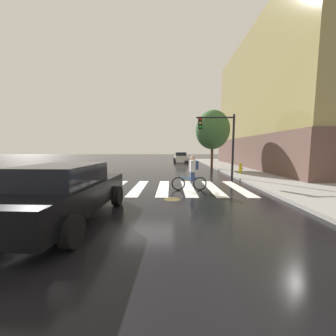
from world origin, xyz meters
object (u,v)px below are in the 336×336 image
object	(u,v)px
cyclist	(192,173)
fire_hydrant	(240,168)
sedan_near	(66,192)
manhole_cover	(172,199)
traffic_light_near	(220,136)
street_tree_near	(213,130)
sedan_mid	(181,157)

from	to	relation	value
cyclist	fire_hydrant	distance (m)	7.12
sedan_near	manhole_cover	bearing A→B (deg)	37.33
traffic_light_near	street_tree_near	xyz separation A→B (m)	(0.69, 5.53, 0.90)
traffic_light_near	street_tree_near	distance (m)	5.65
sedan_near	cyclist	distance (m)	5.55
cyclist	street_tree_near	size ratio (longest dim) A/B	0.31
traffic_light_near	street_tree_near	bearing A→B (deg)	82.94
cyclist	traffic_light_near	distance (m)	4.43
sedan_mid	street_tree_near	size ratio (longest dim) A/B	0.78
cyclist	traffic_light_near	world-z (taller)	traffic_light_near
manhole_cover	sedan_near	world-z (taller)	sedan_near
traffic_light_near	sedan_mid	bearing A→B (deg)	95.95
fire_hydrant	sedan_near	bearing A→B (deg)	-131.30
sedan_mid	traffic_light_near	bearing A→B (deg)	-84.05
sedan_near	sedan_mid	distance (m)	24.00
sedan_near	traffic_light_near	bearing A→B (deg)	49.58
manhole_cover	sedan_mid	size ratio (longest dim) A/B	0.15
manhole_cover	sedan_near	bearing A→B (deg)	-142.67
fire_hydrant	sedan_mid	bearing A→B (deg)	105.56
sedan_mid	traffic_light_near	xyz separation A→B (m)	(1.71, -16.40, 2.10)
traffic_light_near	fire_hydrant	size ratio (longest dim) A/B	5.38
sedan_mid	fire_hydrant	size ratio (longest dim) A/B	5.56
sedan_near	traffic_light_near	xyz separation A→B (m)	(6.13, 7.19, 2.04)
sedan_near	sedan_mid	world-z (taller)	sedan_near
traffic_light_near	fire_hydrant	xyz separation A→B (m)	(2.21, 2.30, -2.33)
sedan_near	traffic_light_near	size ratio (longest dim) A/B	1.11
cyclist	traffic_light_near	bearing A→B (deg)	56.41
cyclist	street_tree_near	distance (m)	9.72
cyclist	fire_hydrant	bearing A→B (deg)	51.81
sedan_mid	cyclist	world-z (taller)	cyclist
cyclist	traffic_light_near	xyz separation A→B (m)	(2.18, 3.29, 2.02)
manhole_cover	street_tree_near	bearing A→B (deg)	69.87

